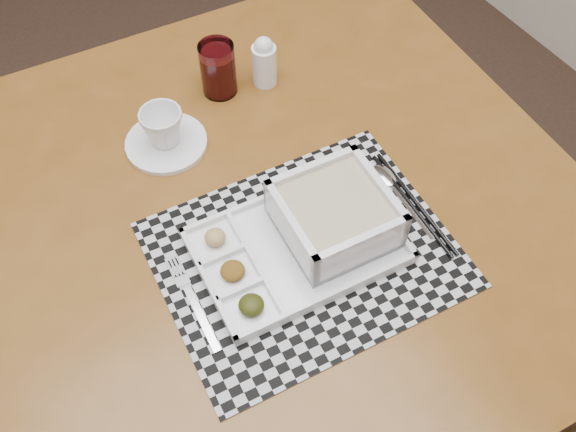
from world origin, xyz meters
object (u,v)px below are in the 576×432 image
at_px(dining_table, 272,230).
at_px(juice_glass, 218,71).
at_px(serving_tray, 322,226).
at_px(cup, 163,127).
at_px(creamer_bottle, 264,62).

height_order(dining_table, juice_glass, juice_glass).
relative_size(serving_tray, cup, 4.31).
height_order(dining_table, serving_tray, serving_tray).
relative_size(dining_table, creamer_bottle, 10.55).
relative_size(cup, creamer_bottle, 0.73).
bearing_deg(creamer_bottle, cup, -167.72).
distance_m(serving_tray, creamer_bottle, 0.39).
xyz_separation_m(serving_tray, creamer_bottle, (0.11, 0.37, 0.02)).
distance_m(dining_table, juice_glass, 0.32).
bearing_deg(serving_tray, juice_glass, 86.94).
bearing_deg(juice_glass, dining_table, -100.87).
bearing_deg(dining_table, creamer_bottle, 61.74).
height_order(cup, creamer_bottle, creamer_bottle).
distance_m(dining_table, serving_tray, 0.16).
xyz_separation_m(dining_table, serving_tray, (0.03, -0.11, 0.12)).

